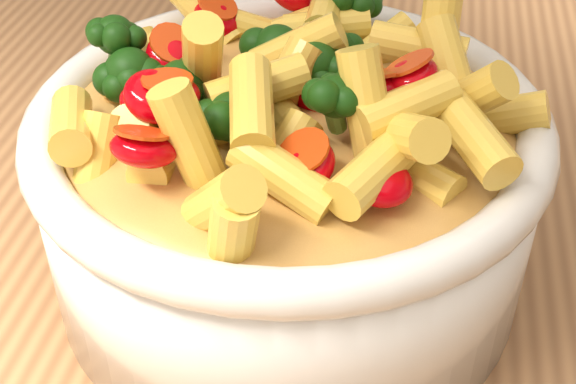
# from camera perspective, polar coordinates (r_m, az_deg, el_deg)

# --- Properties ---
(serving_bowl) EXTENTS (0.26, 0.26, 0.11)m
(serving_bowl) POSITION_cam_1_polar(r_m,az_deg,el_deg) (0.43, 0.00, 0.15)
(serving_bowl) COLOR white
(serving_bowl) RESTS_ON table
(pasta_salad) EXTENTS (0.21, 0.21, 0.05)m
(pasta_salad) POSITION_cam_1_polar(r_m,az_deg,el_deg) (0.39, -0.00, 8.37)
(pasta_salad) COLOR #F9CC4E
(pasta_salad) RESTS_ON serving_bowl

